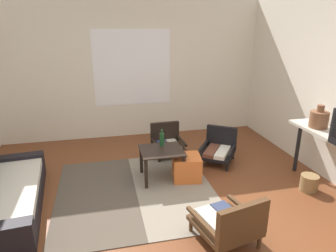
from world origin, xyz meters
TOP-DOWN VIEW (x-y plane):
  - ground_plane at (0.00, 0.00)m, footprint 7.80×7.80m
  - far_wall_with_window at (0.00, 3.06)m, footprint 5.60×0.13m
  - area_rug at (-0.26, 0.70)m, footprint 2.16×2.18m
  - couch at (-1.93, 0.63)m, footprint 0.94×2.02m
  - coffee_table at (0.17, 0.99)m, footprint 0.63×0.57m
  - armchair_by_window at (0.45, 1.87)m, footprint 0.55×0.56m
  - armchair_striped_foreground at (0.57, -0.58)m, footprint 0.72×0.74m
  - armchair_corner at (1.25, 1.41)m, footprint 0.78×0.80m
  - ottoman_orange at (0.53, 0.90)m, footprint 0.46×0.46m
  - clay_vase at (2.30, 0.42)m, footprint 0.25×0.25m
  - glass_bottle at (0.21, 1.16)m, footprint 0.07×0.07m
  - wicker_basket at (2.12, 0.20)m, footprint 0.24×0.24m

SIDE VIEW (x-z plane):
  - ground_plane at x=0.00m, z-range 0.00..0.00m
  - area_rug at x=-0.26m, z-range 0.00..0.01m
  - wicker_basket at x=2.12m, z-range 0.00..0.23m
  - ottoman_orange at x=0.53m, z-range 0.00..0.37m
  - couch at x=-1.93m, z-range -0.13..0.56m
  - armchair_by_window at x=0.45m, z-range -0.04..0.51m
  - armchair_corner at x=1.25m, z-range -0.04..0.52m
  - armchair_striped_foreground at x=0.57m, z-range -0.03..0.56m
  - coffee_table at x=0.17m, z-range 0.14..0.62m
  - glass_bottle at x=0.21m, z-range 0.45..0.70m
  - clay_vase at x=2.30m, z-range 0.81..1.14m
  - far_wall_with_window at x=0.00m, z-range 0.00..2.70m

